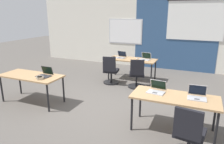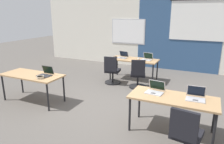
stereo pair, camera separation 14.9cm
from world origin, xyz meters
name	(u,v)px [view 1 (the left image)]	position (x,y,z in m)	size (l,w,h in m)	color
ground_plane	(104,104)	(0.00, 0.00, 0.00)	(24.00, 24.00, 0.00)	#56514C
back_wall_assembly	(148,33)	(0.03, 4.20, 1.41)	(10.00, 0.27, 2.80)	silver
desk_near_left	(31,77)	(-1.75, -0.60, 0.66)	(1.60, 0.70, 0.72)	tan
desk_near_right	(174,99)	(1.75, -0.60, 0.66)	(1.60, 0.70, 0.72)	tan
desk_far_center	(132,61)	(0.00, 2.20, 0.66)	(1.60, 0.70, 0.72)	tan
laptop_near_right_end	(197,96)	(2.13, -0.52, 0.77)	(0.34, 0.30, 0.23)	#B7B7BC
chair_near_right_end	(189,137)	(2.08, -1.34, 0.38)	(0.52, 0.57, 0.92)	black
laptop_far_left	(121,56)	(-0.42, 2.23, 0.77)	(0.37, 0.35, 0.22)	#9E9EA3
mousepad_far_left	(114,57)	(-0.67, 2.20, 0.72)	(0.22, 0.19, 0.00)	black
mouse_far_left	(114,57)	(-0.67, 2.20, 0.74)	(0.08, 0.11, 0.03)	black
chair_far_left	(111,72)	(-0.48, 1.51, 0.38)	(0.52, 0.57, 0.92)	black
laptop_far_right	(145,58)	(0.43, 2.27, 0.77)	(0.37, 0.34, 0.23)	#B7B7BC
mouse_far_right	(137,58)	(0.15, 2.27, 0.74)	(0.09, 0.11, 0.03)	silver
chair_far_right	(137,76)	(0.40, 1.45, 0.38)	(0.56, 0.61, 0.92)	black
laptop_near_left_inner	(45,74)	(-1.37, -0.53, 0.77)	(0.33, 0.30, 0.23)	#333338
laptop_near_right_inner	(157,90)	(1.39, -0.51, 0.77)	(0.36, 0.34, 0.23)	#B7B7BC
snack_bowl	(40,78)	(-1.31, -0.77, 0.76)	(0.18, 0.18, 0.06)	tan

